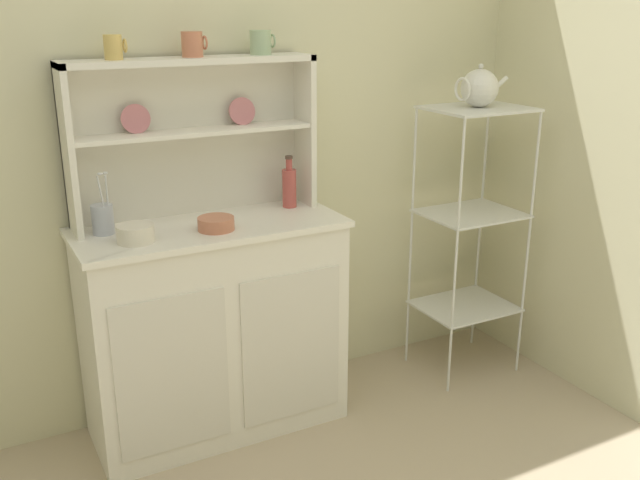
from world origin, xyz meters
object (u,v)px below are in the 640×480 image
Objects in this scene: bakers_rack at (471,211)px; utensil_jar at (103,219)px; hutch_shelf_unit at (191,124)px; cup_gold_0 at (114,47)px; bowl_mixing_large at (135,233)px; porcelain_teapot at (479,88)px; hutch_cabinet at (215,326)px; jam_bottle at (289,186)px.

utensil_jar is at bearing 174.65° from bakers_rack.
hutch_shelf_unit is 11.16× the size of cup_gold_0.
utensil_jar is (-0.10, -0.04, -0.60)m from cup_gold_0.
porcelain_teapot is at bearing -0.00° from bowl_mixing_large.
cup_gold_0 reaches higher than bakers_rack.
cup_gold_0 is at bearing 156.28° from hutch_cabinet.
hutch_shelf_unit is 4.11× the size of utensil_jar.
utensil_jar is at bearing -156.77° from cup_gold_0.
hutch_cabinet is 1.07× the size of hutch_shelf_unit.
bakers_rack reaches higher than utensil_jar.
bowl_mixing_large reaches higher than hutch_cabinet.
cup_gold_0 is 1.53m from porcelain_teapot.
jam_bottle is (0.69, 0.16, 0.06)m from bowl_mixing_large.
hutch_cabinet is 4.40× the size of utensil_jar.
hutch_cabinet is at bearing 176.58° from bakers_rack.
hutch_shelf_unit reaches higher than bakers_rack.
hutch_shelf_unit is at bearing 37.92° from bowl_mixing_large.
bakers_rack is at bearing -10.88° from hutch_shelf_unit.
utensil_jar is at bearing 118.04° from bowl_mixing_large.
utensil_jar is at bearing -167.49° from hutch_shelf_unit.
jam_bottle is at bearing 12.69° from hutch_cabinet.
bowl_mixing_large is (-0.30, -0.24, -0.33)m from hutch_shelf_unit.
bakers_rack is 1.62m from utensil_jar.
bakers_rack is 1.53m from bowl_mixing_large.
cup_gold_0 is at bearing -171.80° from hutch_shelf_unit.
jam_bottle is (0.38, -0.08, -0.28)m from hutch_shelf_unit.
hutch_shelf_unit is at bearing 169.10° from porcelain_teapot.
hutch_shelf_unit reaches higher than bowl_mixing_large.
jam_bottle is 0.77m from utensil_jar.
porcelain_teapot reaches higher than jam_bottle.
cup_gold_0 reaches higher than hutch_shelf_unit.
jam_bottle is 0.85× the size of porcelain_teapot.
jam_bottle is at bearing 13.10° from bowl_mixing_large.
hutch_shelf_unit is 3.81× the size of porcelain_teapot.
hutch_shelf_unit is 0.77× the size of bakers_rack.
bakers_rack is 0.55m from porcelain_teapot.
bakers_rack reaches higher than bowl_mixing_large.
bowl_mixing_large is 1.59m from porcelain_teapot.
cup_gold_0 reaches higher than bowl_mixing_large.
jam_bottle is at bearing -3.11° from cup_gold_0.
cup_gold_0 reaches higher than hutch_cabinet.
bakers_rack is at bearing -5.35° from utensil_jar.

